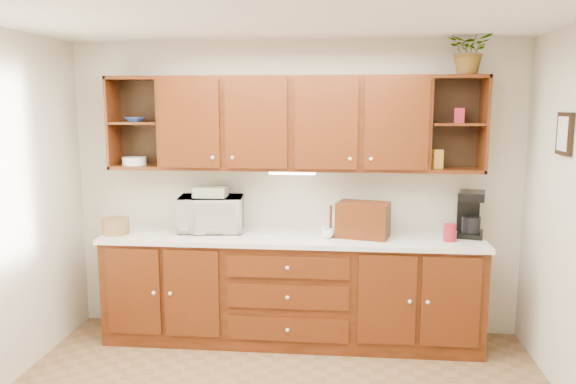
% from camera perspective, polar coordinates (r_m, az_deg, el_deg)
% --- Properties ---
extents(ceiling, '(4.00, 4.00, 0.00)m').
position_cam_1_polar(ceiling, '(3.29, -2.09, 18.39)').
color(ceiling, white).
rests_on(ceiling, back_wall).
extents(back_wall, '(4.00, 0.00, 4.00)m').
position_cam_1_polar(back_wall, '(5.05, 0.64, 0.34)').
color(back_wall, beige).
rests_on(back_wall, floor).
extents(base_cabinets, '(3.20, 0.60, 0.90)m').
position_cam_1_polar(base_cabinets, '(4.96, 0.32, -9.94)').
color(base_cabinets, '#311405').
rests_on(base_cabinets, floor).
extents(countertop, '(3.24, 0.64, 0.04)m').
position_cam_1_polar(countertop, '(4.82, 0.31, -4.69)').
color(countertop, silver).
rests_on(countertop, base_cabinets).
extents(upper_cabinets, '(3.20, 0.33, 0.80)m').
position_cam_1_polar(upper_cabinets, '(4.83, 0.60, 7.01)').
color(upper_cabinets, '#311405').
rests_on(upper_cabinets, back_wall).
extents(undercabinet_light, '(0.40, 0.05, 0.02)m').
position_cam_1_polar(undercabinet_light, '(4.81, 0.42, 1.95)').
color(undercabinet_light, white).
rests_on(undercabinet_light, upper_cabinets).
extents(framed_picture, '(0.03, 0.24, 0.30)m').
position_cam_1_polar(framed_picture, '(4.41, 26.29, 5.33)').
color(framed_picture, black).
rests_on(framed_picture, right_wall).
extents(wicker_basket, '(0.25, 0.25, 0.14)m').
position_cam_1_polar(wicker_basket, '(5.09, -17.08, -3.31)').
color(wicker_basket, olive).
rests_on(wicker_basket, countertop).
extents(microwave, '(0.60, 0.44, 0.31)m').
position_cam_1_polar(microwave, '(5.01, -7.81, -2.20)').
color(microwave, silver).
rests_on(microwave, countertop).
extents(towel_stack, '(0.28, 0.21, 0.08)m').
position_cam_1_polar(towel_stack, '(4.97, -7.86, 0.02)').
color(towel_stack, '#F2E072').
rests_on(towel_stack, microwave).
extents(wine_bottle, '(0.08, 0.08, 0.27)m').
position_cam_1_polar(wine_bottle, '(5.05, -6.10, -2.28)').
color(wine_bottle, black).
rests_on(wine_bottle, countertop).
extents(woven_tray, '(0.32, 0.14, 0.30)m').
position_cam_1_polar(woven_tray, '(5.09, -6.53, -3.66)').
color(woven_tray, olive).
rests_on(woven_tray, countertop).
extents(bread_box, '(0.48, 0.36, 0.30)m').
position_cam_1_polar(bread_box, '(4.78, 7.64, -2.82)').
color(bread_box, '#311405').
rests_on(bread_box, countertop).
extents(mug_tree, '(0.24, 0.24, 0.27)m').
position_cam_1_polar(mug_tree, '(4.79, 4.34, -4.03)').
color(mug_tree, '#311405').
rests_on(mug_tree, countertop).
extents(canister_red, '(0.12, 0.12, 0.14)m').
position_cam_1_polar(canister_red, '(4.80, 16.11, -3.99)').
color(canister_red, maroon).
rests_on(canister_red, countertop).
extents(canister_white, '(0.09, 0.09, 0.20)m').
position_cam_1_polar(canister_white, '(4.83, 5.00, -3.24)').
color(canister_white, white).
rests_on(canister_white, countertop).
extents(canister_yellow, '(0.10, 0.10, 0.11)m').
position_cam_1_polar(canister_yellow, '(4.71, 7.42, -4.13)').
color(canister_yellow, gold).
rests_on(canister_yellow, countertop).
extents(coffee_maker, '(0.27, 0.31, 0.39)m').
position_cam_1_polar(coffee_maker, '(5.02, 18.04, -2.18)').
color(coffee_maker, black).
rests_on(coffee_maker, countertop).
extents(bowl_stack, '(0.19, 0.19, 0.04)m').
position_cam_1_polar(bowl_stack, '(5.12, -15.26, 7.12)').
color(bowl_stack, '#274890').
rests_on(bowl_stack, upper_cabinets).
extents(plate_stack, '(0.25, 0.25, 0.07)m').
position_cam_1_polar(plate_stack, '(5.15, -15.35, 3.06)').
color(plate_stack, white).
rests_on(plate_stack, upper_cabinets).
extents(pantry_box_yellow, '(0.11, 0.10, 0.16)m').
position_cam_1_polar(pantry_box_yellow, '(4.87, 14.87, 3.25)').
color(pantry_box_yellow, gold).
rests_on(pantry_box_yellow, upper_cabinets).
extents(pantry_box_red, '(0.10, 0.09, 0.12)m').
position_cam_1_polar(pantry_box_red, '(4.89, 17.08, 7.44)').
color(pantry_box_red, maroon).
rests_on(pantry_box_red, upper_cabinets).
extents(potted_plant, '(0.43, 0.40, 0.39)m').
position_cam_1_polar(potted_plant, '(4.89, 18.05, 13.53)').
color(potted_plant, '#999999').
rests_on(potted_plant, upper_cabinets).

